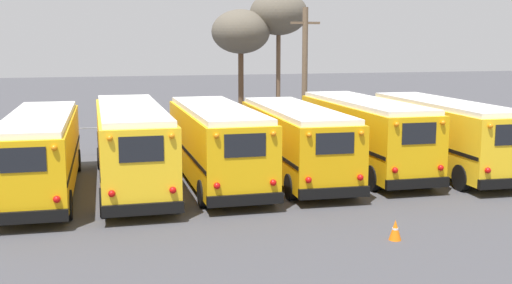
# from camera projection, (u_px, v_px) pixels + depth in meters

# --- Properties ---
(ground_plane) EXTENTS (160.00, 160.00, 0.00)m
(ground_plane) POSITION_uv_depth(u_px,v_px,m) (260.00, 183.00, 25.63)
(ground_plane) COLOR #424247
(school_bus_0) EXTENTS (2.75, 10.67, 2.96)m
(school_bus_0) POSITION_uv_depth(u_px,v_px,m) (41.00, 151.00, 23.63)
(school_bus_0) COLOR #EAAA0F
(school_bus_0) RESTS_ON ground
(school_bus_1) EXTENTS (2.71, 10.85, 3.17)m
(school_bus_1) POSITION_uv_depth(u_px,v_px,m) (131.00, 143.00, 24.61)
(school_bus_1) COLOR yellow
(school_bus_1) RESTS_ON ground
(school_bus_2) EXTENTS (2.72, 9.94, 3.07)m
(school_bus_2) POSITION_uv_depth(u_px,v_px,m) (217.00, 142.00, 25.34)
(school_bus_2) COLOR #EAAA0F
(school_bus_2) RESTS_ON ground
(school_bus_3) EXTENTS (2.94, 9.93, 2.95)m
(school_bus_3) POSITION_uv_depth(u_px,v_px,m) (295.00, 140.00, 26.32)
(school_bus_3) COLOR #E5A00C
(school_bus_3) RESTS_ON ground
(school_bus_4) EXTENTS (2.68, 9.91, 3.12)m
(school_bus_4) POSITION_uv_depth(u_px,v_px,m) (364.00, 133.00, 27.66)
(school_bus_4) COLOR #EAAA0F
(school_bus_4) RESTS_ON ground
(school_bus_5) EXTENTS (2.84, 10.05, 3.06)m
(school_bus_5) POSITION_uv_depth(u_px,v_px,m) (442.00, 133.00, 27.73)
(school_bus_5) COLOR yellow
(school_bus_5) RESTS_ON ground
(utility_pole) EXTENTS (1.80, 0.33, 7.55)m
(utility_pole) POSITION_uv_depth(u_px,v_px,m) (305.00, 70.00, 37.90)
(utility_pole) COLOR brown
(utility_pole) RESTS_ON ground
(bare_tree_0) EXTENTS (3.82, 3.82, 8.83)m
(bare_tree_0) POSITION_uv_depth(u_px,v_px,m) (279.00, 14.00, 42.17)
(bare_tree_0) COLOR brown
(bare_tree_0) RESTS_ON ground
(bare_tree_1) EXTENTS (3.81, 3.81, 7.63)m
(bare_tree_1) POSITION_uv_depth(u_px,v_px,m) (241.00, 32.00, 41.68)
(bare_tree_1) COLOR brown
(bare_tree_1) RESTS_ON ground
(fence_line) EXTENTS (24.60, 0.06, 1.42)m
(fence_line) POSITION_uv_depth(u_px,v_px,m) (219.00, 132.00, 33.00)
(fence_line) COLOR #939399
(fence_line) RESTS_ON ground
(traffic_cone) EXTENTS (0.36, 0.36, 0.59)m
(traffic_cone) POSITION_uv_depth(u_px,v_px,m) (395.00, 230.00, 18.25)
(traffic_cone) COLOR orange
(traffic_cone) RESTS_ON ground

